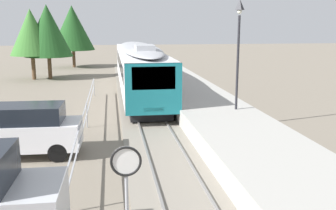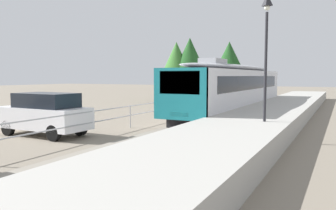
% 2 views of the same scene
% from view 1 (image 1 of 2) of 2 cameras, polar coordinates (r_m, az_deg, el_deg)
% --- Properties ---
extents(ground_plane, '(160.00, 160.00, 0.00)m').
position_cam_1_polar(ground_plane, '(20.63, -10.94, -2.54)').
color(ground_plane, slate).
extents(track_rails, '(3.20, 60.00, 0.14)m').
position_cam_1_polar(track_rails, '(20.70, -2.62, -2.18)').
color(track_rails, gray).
rests_on(track_rails, ground).
extents(commuter_train, '(2.82, 19.26, 3.74)m').
position_cam_1_polar(commuter_train, '(28.01, -4.32, 5.87)').
color(commuter_train, silver).
rests_on(commuter_train, track_rails).
extents(station_platform, '(3.90, 60.00, 0.90)m').
position_cam_1_polar(station_platform, '(21.17, 6.15, -0.76)').
color(station_platform, '#A8A59E').
rests_on(station_platform, ground).
extents(platform_lamp_mid_platform, '(0.34, 0.34, 5.35)m').
position_cam_1_polar(platform_lamp_mid_platform, '(19.07, 10.50, 10.37)').
color(platform_lamp_mid_platform, '#232328').
rests_on(platform_lamp_mid_platform, station_platform).
extents(speed_limit_sign, '(0.61, 0.10, 2.81)m').
position_cam_1_polar(speed_limit_sign, '(7.57, -6.22, -11.00)').
color(speed_limit_sign, '#9EA0A5').
rests_on(speed_limit_sign, ground).
extents(carpark_fence, '(0.06, 36.06, 1.25)m').
position_cam_1_polar(carpark_fence, '(10.88, -14.80, -10.96)').
color(carpark_fence, '#9EA0A5').
rests_on(carpark_fence, ground).
extents(parked_suv_white, '(4.66, 2.05, 2.04)m').
position_cam_1_polar(parked_suv_white, '(15.92, -21.00, -3.47)').
color(parked_suv_white, white).
rests_on(parked_suv_white, ground).
extents(tree_behind_carpark, '(4.50, 4.50, 6.92)m').
position_cam_1_polar(tree_behind_carpark, '(38.09, -17.53, 10.51)').
color(tree_behind_carpark, brown).
rests_on(tree_behind_carpark, ground).
extents(tree_behind_station_far, '(3.94, 3.94, 6.51)m').
position_cam_1_polar(tree_behind_station_far, '(37.94, -19.74, 10.17)').
color(tree_behind_station_far, brown).
rests_on(tree_behind_station_far, ground).
extents(tree_distant_left, '(5.11, 5.11, 7.32)m').
position_cam_1_polar(tree_distant_left, '(47.71, -14.06, 11.10)').
color(tree_distant_left, brown).
rests_on(tree_distant_left, ground).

